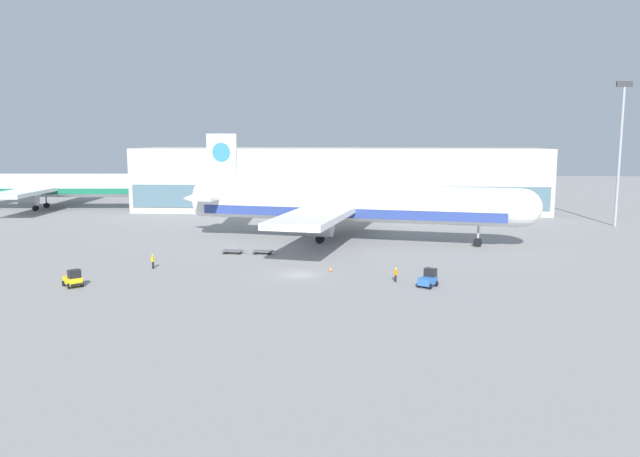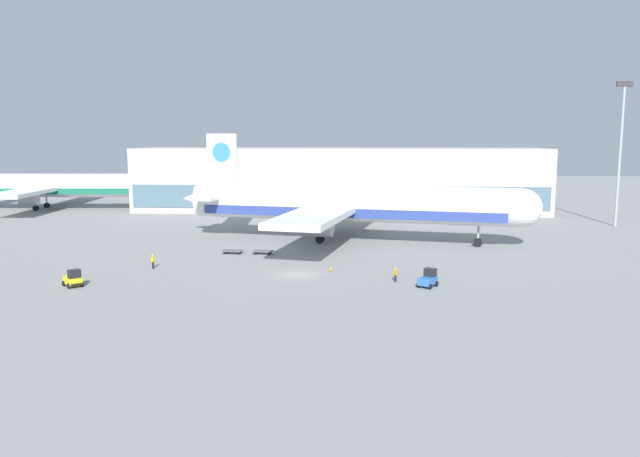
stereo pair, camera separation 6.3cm
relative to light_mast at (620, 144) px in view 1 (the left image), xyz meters
The scene contains 12 objects.
ground_plane 72.57m from the light_mast, 139.67° to the right, with size 400.00×400.00×0.00m, color gray.
terminal_building 57.21m from the light_mast, 158.66° to the left, with size 90.00×18.20×14.00m.
light_mast is the anchor object (origin of this frame).
airplane_main 54.49m from the light_mast, 157.25° to the right, with size 57.64×48.66×17.00m.
airplane_distant 119.64m from the light_mast, behind, with size 52.68×44.03×15.43m.
baggage_tug_foreground 65.75m from the light_mast, 127.57° to the right, with size 2.53×2.82×2.00m.
baggage_tug_mid 96.32m from the light_mast, 145.42° to the right, with size 2.74×2.73×2.00m.
baggage_dolly_lead 74.53m from the light_mast, 153.06° to the right, with size 3.76×1.75×0.48m.
baggage_dolly_second 70.74m from the light_mast, 151.47° to the right, with size 3.76×1.75×0.48m.
ground_crew_near 86.31m from the light_mast, 148.89° to the right, with size 0.31×0.55×1.83m.
ground_crew_far 66.39m from the light_mast, 131.13° to the right, with size 0.39×0.48×1.67m.
traffic_cone_near 68.55m from the light_mast, 138.91° to the right, with size 0.40×0.40×0.63m.
Camera 1 is at (8.34, -73.22, 16.48)m, focal length 35.00 mm.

